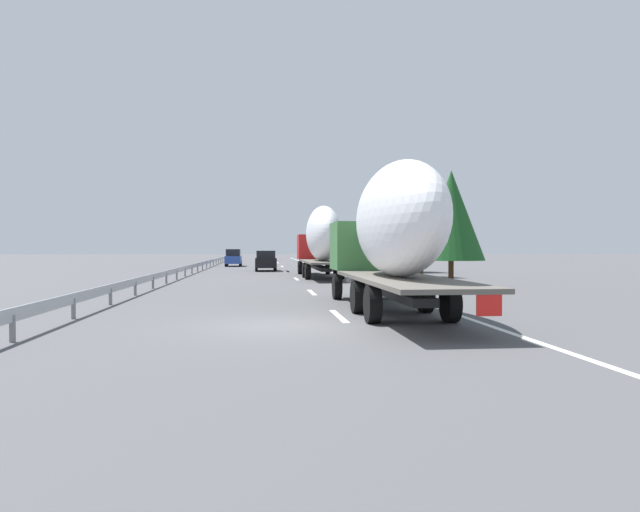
{
  "coord_description": "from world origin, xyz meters",
  "views": [
    {
      "loc": [
        -15.03,
        0.56,
        2.08
      ],
      "look_at": [
        14.97,
        -2.58,
        1.64
      ],
      "focal_mm": 31.82,
      "sensor_mm": 36.0,
      "label": 1
    }
  ],
  "objects": [
    {
      "name": "lane_stripe_3",
      "position": [
        34.4,
        -1.8,
        0.0
      ],
      "size": [
        3.2,
        0.2,
        0.01
      ],
      "primitive_type": "cube",
      "color": "white",
      "rests_on": "ground_plane"
    },
    {
      "name": "ground_plane",
      "position": [
        40.0,
        0.0,
        0.0
      ],
      "size": [
        260.0,
        260.0,
        0.0
      ],
      "primitive_type": "plane",
      "color": "#4C4C4F"
    },
    {
      "name": "edge_line_right",
      "position": [
        45.0,
        -5.5,
        0.0
      ],
      "size": [
        110.0,
        0.2,
        0.01
      ],
      "primitive_type": "cube",
      "color": "white",
      "rests_on": "ground_plane"
    },
    {
      "name": "lane_stripe_2",
      "position": [
        22.53,
        -1.8,
        0.0
      ],
      "size": [
        3.2,
        0.2,
        0.01
      ],
      "primitive_type": "cube",
      "color": "white",
      "rests_on": "ground_plane"
    },
    {
      "name": "lane_stripe_0",
      "position": [
        2.0,
        -1.8,
        0.0
      ],
      "size": [
        3.2,
        0.2,
        0.01
      ],
      "primitive_type": "cube",
      "color": "white",
      "rests_on": "ground_plane"
    },
    {
      "name": "car_blue_sedan",
      "position": [
        49.05,
        3.6,
        0.96
      ],
      "size": [
        4.78,
        1.76,
        1.92
      ],
      "color": "#28479E",
      "rests_on": "ground_plane"
    },
    {
      "name": "tree_0",
      "position": [
        31.26,
        -11.5,
        3.4
      ],
      "size": [
        3.27,
        3.27,
        5.55
      ],
      "color": "#472D19",
      "rests_on": "ground_plane"
    },
    {
      "name": "lane_stripe_6",
      "position": [
        62.35,
        -1.8,
        0.0
      ],
      "size": [
        3.2,
        0.2,
        0.01
      ],
      "primitive_type": "cube",
      "color": "white",
      "rests_on": "ground_plane"
    },
    {
      "name": "truck_trailing",
      "position": [
        2.82,
        -3.6,
        2.63
      ],
      "size": [
        13.58,
        2.55,
        4.68
      ],
      "color": "#387038",
      "rests_on": "ground_plane"
    },
    {
      "name": "lane_stripe_1",
      "position": [
        11.13,
        -1.8,
        0.0
      ],
      "size": [
        3.2,
        0.2,
        0.01
      ],
      "primitive_type": "cube",
      "color": "white",
      "rests_on": "ground_plane"
    },
    {
      "name": "tree_4",
      "position": [
        14.29,
        -9.55,
        3.8
      ],
      "size": [
        3.54,
        3.54,
        6.2
      ],
      "color": "#472D19",
      "rests_on": "ground_plane"
    },
    {
      "name": "lane_stripe_5",
      "position": [
        47.81,
        -1.8,
        0.0
      ],
      "size": [
        3.2,
        0.2,
        0.01
      ],
      "primitive_type": "cube",
      "color": "white",
      "rests_on": "ground_plane"
    },
    {
      "name": "truck_lead",
      "position": [
        23.85,
        -3.6,
        2.71
      ],
      "size": [
        14.04,
        2.55,
        4.88
      ],
      "color": "#B21919",
      "rests_on": "ground_plane"
    },
    {
      "name": "tree_3",
      "position": [
        78.2,
        -9.85,
        4.38
      ],
      "size": [
        3.68,
        3.68,
        7.02
      ],
      "color": "#472D19",
      "rests_on": "ground_plane"
    },
    {
      "name": "road_sign",
      "position": [
        47.52,
        -6.7,
        2.07
      ],
      "size": [
        0.1,
        0.9,
        2.99
      ],
      "color": "gray",
      "rests_on": "ground_plane"
    },
    {
      "name": "lane_stripe_4",
      "position": [
        34.43,
        -1.8,
        0.0
      ],
      "size": [
        3.2,
        0.2,
        0.01
      ],
      "primitive_type": "cube",
      "color": "white",
      "rests_on": "ground_plane"
    },
    {
      "name": "lane_stripe_8",
      "position": [
        76.96,
        -1.8,
        0.0
      ],
      "size": [
        3.2,
        0.2,
        0.01
      ],
      "primitive_type": "cube",
      "color": "white",
      "rests_on": "ground_plane"
    },
    {
      "name": "tree_2",
      "position": [
        24.09,
        -10.77,
        4.29
      ],
      "size": [
        3.33,
        3.33,
        6.64
      ],
      "color": "#472D19",
      "rests_on": "ground_plane"
    },
    {
      "name": "lane_stripe_7",
      "position": [
        64.7,
        -1.8,
        0.0
      ],
      "size": [
        3.2,
        0.2,
        0.01
      ],
      "primitive_type": "cube",
      "color": "white",
      "rests_on": "ground_plane"
    },
    {
      "name": "tree_1",
      "position": [
        35.05,
        -10.82,
        4.18
      ],
      "size": [
        2.92,
        2.92,
        6.83
      ],
      "color": "#472D19",
      "rests_on": "ground_plane"
    },
    {
      "name": "car_black_suv",
      "position": [
        35.8,
        0.11,
        0.92
      ],
      "size": [
        4.5,
        1.88,
        1.82
      ],
      "color": "black",
      "rests_on": "ground_plane"
    },
    {
      "name": "tree_5",
      "position": [
        31.9,
        -12.32,
        4.54
      ],
      "size": [
        3.6,
        3.6,
        7.53
      ],
      "color": "#472D19",
      "rests_on": "ground_plane"
    },
    {
      "name": "guardrail_median",
      "position": [
        43.0,
        6.0,
        0.58
      ],
      "size": [
        94.0,
        0.1,
        0.76
      ],
      "color": "#9EA0A5",
      "rests_on": "ground_plane"
    }
  ]
}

